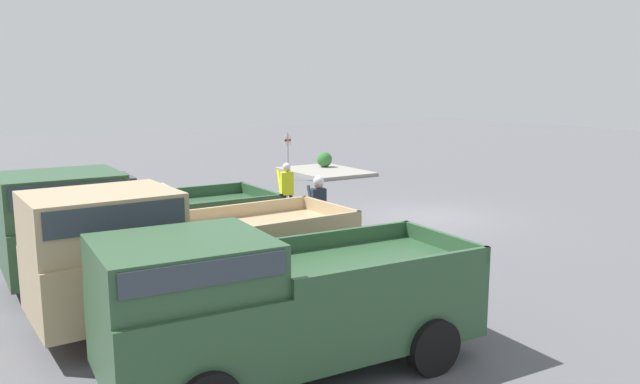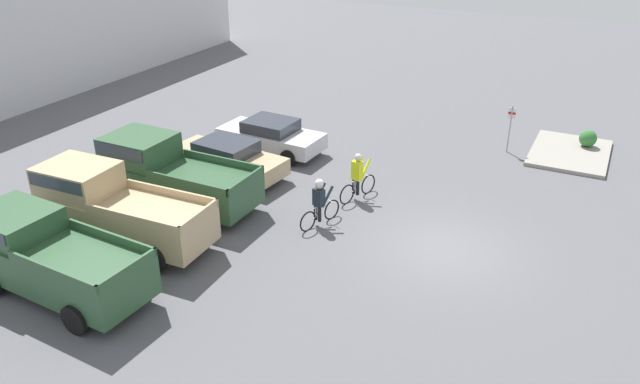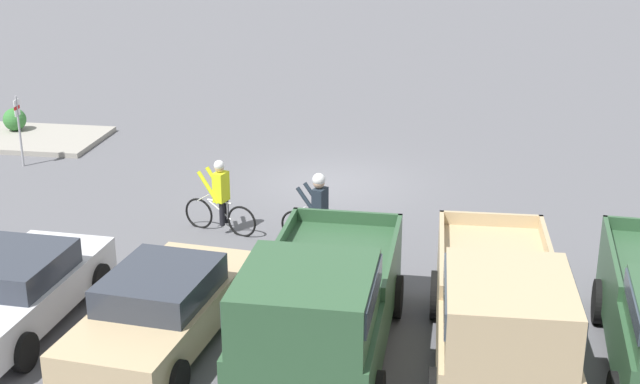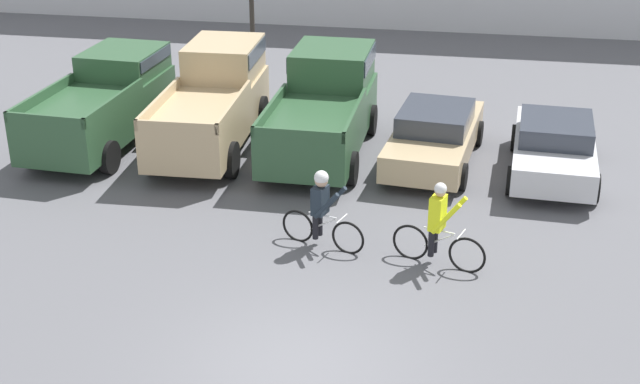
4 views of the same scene
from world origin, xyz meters
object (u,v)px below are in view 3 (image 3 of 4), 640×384
pickup_truck_2 (320,308)px  sedan_1 (16,289)px  cyclist_1 (319,207)px  fire_lane_sign (19,124)px  pickup_truck_1 (500,315)px  sedan_0 (162,308)px  cyclist_0 (220,197)px  shrub (15,119)px

pickup_truck_2 → sedan_1: bearing=-7.5°
cyclist_1 → fire_lane_sign: (9.06, -4.18, 0.35)m
pickup_truck_1 → sedan_0: pickup_truck_1 is taller
pickup_truck_1 → fire_lane_sign: pickup_truck_1 is taller
cyclist_0 → shrub: size_ratio=2.56×
shrub → cyclist_0: bearing=141.3°
cyclist_0 → fire_lane_sign: bearing=-29.7°
pickup_truck_1 → fire_lane_sign: (12.77, -9.38, 0.01)m
pickup_truck_1 → sedan_1: 8.45m
sedan_0 → sedan_1: (2.80, -0.27, 0.00)m
pickup_truck_1 → pickup_truck_2: size_ratio=1.03×
pickup_truck_2 → sedan_1: pickup_truck_2 is taller
sedan_1 → fire_lane_sign: fire_lane_sign is taller
pickup_truck_1 → fire_lane_sign: size_ratio=2.79×
cyclist_1 → shrub: (10.77, -7.11, -0.36)m
pickup_truck_2 → cyclist_1: pickup_truck_2 is taller
pickup_truck_2 → sedan_0: (2.80, -0.47, -0.47)m
sedan_1 → cyclist_1: bearing=-135.7°
fire_lane_sign → cyclist_1: bearing=155.2°
sedan_0 → sedan_1: bearing=-5.6°
pickup_truck_2 → fire_lane_sign: bearing=-43.7°
pickup_truck_1 → pickup_truck_2: bearing=2.7°
sedan_0 → cyclist_1: cyclist_1 is taller
cyclist_1 → shrub: 12.92m
cyclist_0 → fire_lane_sign: 7.78m
cyclist_1 → pickup_truck_2: bearing=99.5°
pickup_truck_2 → sedan_0: size_ratio=1.15×
sedan_0 → cyclist_1: (-1.90, -4.86, 0.16)m
pickup_truck_1 → sedan_1: pickup_truck_1 is taller
pickup_truck_2 → fire_lane_sign: (9.95, -9.51, 0.04)m
shrub → sedan_0: bearing=126.5°
sedan_0 → shrub: size_ratio=6.72×
pickup_truck_2 → sedan_0: pickup_truck_2 is taller
cyclist_0 → shrub: 10.85m
pickup_truck_1 → pickup_truck_2: 2.82m
sedan_0 → shrub: bearing=-53.5°
sedan_0 → fire_lane_sign: size_ratio=2.37×
cyclist_0 → fire_lane_sign: fire_lane_sign is taller
cyclist_0 → cyclist_1: cyclist_0 is taller
pickup_truck_2 → pickup_truck_1: bearing=-177.3°
cyclist_0 → pickup_truck_2: bearing=119.5°
sedan_0 → cyclist_0: (0.40, -5.20, 0.15)m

